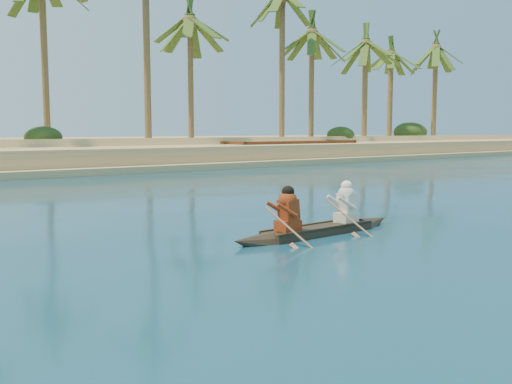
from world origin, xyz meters
TOP-DOWN VIEW (x-y plane):
  - ground at (0.00, 0.00)m, footprint 160.00×160.00m
  - canoe at (6.61, 3.57)m, footprint 4.78×0.86m
  - barge_right at (25.64, 27.00)m, footprint 10.69×3.71m

SIDE VIEW (x-z plane):
  - ground at x=0.00m, z-range 0.00..0.00m
  - canoe at x=6.61m, z-range -0.40..0.91m
  - barge_right at x=25.64m, z-range -0.27..1.51m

